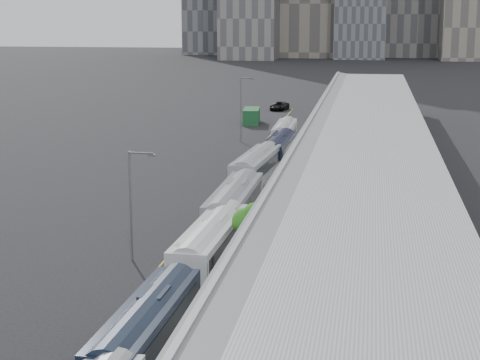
% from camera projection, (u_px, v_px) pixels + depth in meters
% --- Properties ---
extents(sidewalk, '(10.00, 170.00, 0.12)m').
position_uv_depth(sidewalk, '(321.00, 210.00, 74.78)').
color(sidewalk, gray).
rests_on(sidewalk, ground).
extents(lane_line, '(0.12, 160.00, 0.02)m').
position_uv_depth(lane_line, '(211.00, 206.00, 76.46)').
color(lane_line, gold).
rests_on(lane_line, ground).
extents(depot, '(12.45, 160.40, 7.20)m').
position_uv_depth(depot, '(365.00, 175.00, 73.44)').
color(depot, gray).
rests_on(depot, ground).
extents(bus_1, '(2.91, 12.82, 3.73)m').
position_uv_depth(bus_1, '(147.00, 341.00, 41.14)').
color(bus_1, black).
rests_on(bus_1, ground).
extents(bus_2, '(3.16, 13.63, 3.96)m').
position_uv_depth(bus_2, '(211.00, 254.00, 55.67)').
color(bus_2, silver).
rests_on(bus_2, ground).
extents(bus_3, '(3.11, 14.04, 4.10)m').
position_uv_depth(bus_3, '(234.00, 212.00, 66.94)').
color(bus_3, gray).
rests_on(bus_3, ground).
extents(bus_4, '(3.74, 13.76, 3.97)m').
position_uv_depth(bus_4, '(256.00, 173.00, 83.65)').
color(bus_4, '#9D9EA6').
rests_on(bus_4, ground).
extents(bus_5, '(3.05, 13.12, 3.81)m').
position_uv_depth(bus_5, '(279.00, 154.00, 95.24)').
color(bus_5, '#161A31').
rests_on(bus_5, ground).
extents(bus_6, '(2.73, 12.17, 3.55)m').
position_uv_depth(bus_6, '(284.00, 137.00, 109.24)').
color(bus_6, silver).
rests_on(bus_6, ground).
extents(tree_1, '(2.56, 2.56, 5.24)m').
position_uv_depth(tree_1, '(254.00, 221.00, 55.52)').
color(tree_1, black).
rests_on(tree_1, ground).
extents(tree_2, '(1.31, 1.31, 3.72)m').
position_uv_depth(tree_2, '(293.00, 173.00, 76.70)').
color(tree_2, black).
rests_on(tree_2, ground).
extents(tree_3, '(1.37, 1.37, 4.42)m').
position_uv_depth(tree_3, '(313.00, 128.00, 101.84)').
color(tree_3, black).
rests_on(tree_3, ground).
extents(street_lamp_near, '(2.04, 0.22, 8.24)m').
position_uv_depth(street_lamp_near, '(133.00, 198.00, 58.66)').
color(street_lamp_near, '#59595E').
rests_on(street_lamp_near, ground).
extents(street_lamp_far, '(2.04, 0.22, 9.22)m').
position_uv_depth(street_lamp_far, '(242.00, 105.00, 113.01)').
color(street_lamp_far, '#59595E').
rests_on(street_lamp_far, ground).
extents(shipping_container, '(3.22, 7.00, 2.49)m').
position_uv_depth(shipping_container, '(251.00, 116.00, 133.13)').
color(shipping_container, '#154624').
rests_on(shipping_container, ground).
extents(suv, '(3.58, 6.01, 1.57)m').
position_uv_depth(suv, '(279.00, 106.00, 151.47)').
color(suv, black).
rests_on(suv, ground).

